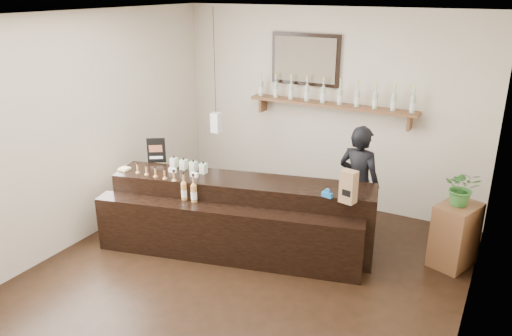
{
  "coord_description": "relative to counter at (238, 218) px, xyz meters",
  "views": [
    {
      "loc": [
        2.41,
        -4.09,
        3.08
      ],
      "look_at": [
        -0.18,
        0.7,
        1.06
      ],
      "focal_mm": 35.0,
      "sensor_mm": 36.0,
      "label": 1
    }
  ],
  "objects": [
    {
      "name": "side_cabinet",
      "position": [
        2.37,
        0.89,
        -0.04
      ],
      "size": [
        0.53,
        0.61,
        0.75
      ],
      "color": "brown",
      "rests_on": "ground"
    },
    {
      "name": "counter",
      "position": [
        0.0,
        0.0,
        0.0
      ],
      "size": [
        3.2,
        1.58,
        1.03
      ],
      "color": "black",
      "rests_on": "ground"
    },
    {
      "name": "shopkeeper",
      "position": [
        1.18,
        0.97,
        0.43
      ],
      "size": [
        0.68,
        0.5,
        1.69
      ],
      "primitive_type": "imported",
      "rotation": [
        0.0,
        0.0,
        2.97
      ],
      "color": "black",
      "rests_on": "ground"
    },
    {
      "name": "room_shell",
      "position": [
        0.37,
        -0.58,
        1.29
      ],
      "size": [
        5.0,
        5.0,
        5.0
      ],
      "color": "beige",
      "rests_on": "ground"
    },
    {
      "name": "potted_plant",
      "position": [
        2.37,
        0.89,
        0.55
      ],
      "size": [
        0.42,
        0.37,
        0.42
      ],
      "primitive_type": "imported",
      "rotation": [
        0.0,
        0.0,
        0.13
      ],
      "color": "#34702D",
      "rests_on": "side_cabinet"
    },
    {
      "name": "tape_dispenser",
      "position": [
        1.08,
        0.1,
        0.51
      ],
      "size": [
        0.13,
        0.07,
        0.1
      ],
      "color": "#1865AE",
      "rests_on": "counter"
    },
    {
      "name": "back_wall_decor",
      "position": [
        0.21,
        1.79,
        1.34
      ],
      "size": [
        2.66,
        0.96,
        1.69
      ],
      "color": "brown",
      "rests_on": "ground"
    },
    {
      "name": "promo_sign",
      "position": [
        -1.28,
        0.11,
        0.63
      ],
      "size": [
        0.21,
        0.14,
        0.33
      ],
      "color": "black",
      "rests_on": "counter"
    },
    {
      "name": "paper_bag",
      "position": [
        1.32,
        0.08,
        0.65
      ],
      "size": [
        0.19,
        0.15,
        0.36
      ],
      "color": "olive",
      "rests_on": "counter"
    },
    {
      "name": "ground",
      "position": [
        0.37,
        -0.58,
        -0.42
      ],
      "size": [
        5.0,
        5.0,
        0.0
      ],
      "primitive_type": "plane",
      "color": "black",
      "rests_on": "ground"
    }
  ]
}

